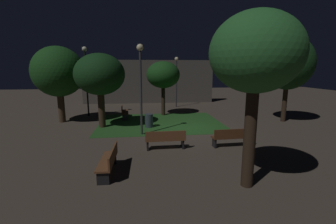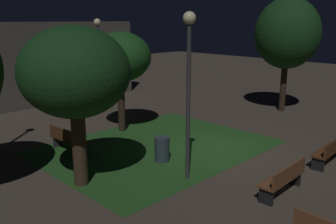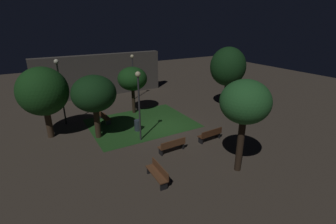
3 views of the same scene
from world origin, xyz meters
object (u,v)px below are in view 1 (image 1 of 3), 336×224
trash_bin (149,121)px  tree_lawn_side (163,75)px  lamp_post_near_wall (86,70)px  bench_front_right (165,139)px  bench_by_lamp (124,112)px  tree_back_left (58,72)px  bench_front_left (232,137)px  lamp_post_plaza_east (141,75)px  tree_right_canopy (100,75)px  tree_tall_center (255,55)px  bench_near_trees (109,160)px  tree_back_right (288,63)px  lamp_post_plaza_west (176,73)px

trash_bin → tree_lawn_side: bearing=71.6°
tree_lawn_side → lamp_post_near_wall: (-5.77, 0.37, 0.36)m
bench_front_right → bench_by_lamp: bearing=108.4°
lamp_post_near_wall → tree_back_left: bearing=-123.8°
tree_lawn_side → trash_bin: 4.75m
bench_front_right → bench_by_lamp: 7.45m
bench_front_left → lamp_post_plaza_east: lamp_post_plaza_east is taller
bench_by_lamp → trash_bin: (1.75, -2.98, -0.06)m
bench_front_left → tree_lawn_side: size_ratio=0.44×
bench_front_left → tree_right_canopy: size_ratio=0.40×
bench_front_right → bench_front_left: 3.08m
tree_tall_center → lamp_post_plaza_east: bearing=118.0°
lamp_post_plaza_east → trash_bin: 3.27m
bench_near_trees → lamp_post_near_wall: bearing=106.1°
lamp_post_plaza_east → trash_bin: size_ratio=5.78×
bench_near_trees → tree_back_right: (10.85, 6.88, 3.45)m
bench_by_lamp → lamp_post_plaza_west: size_ratio=0.39×
bench_front_right → lamp_post_plaza_east: size_ratio=0.37×
tree_right_canopy → lamp_post_plaza_east: (2.44, -1.92, 0.04)m
bench_front_left → bench_near_trees: size_ratio=1.00×
tree_back_right → trash_bin: (-9.29, -0.62, -3.51)m
tree_tall_center → lamp_post_near_wall: (-7.32, 11.69, -0.49)m
bench_front_left → bench_front_right: bearing=-180.0°
bench_front_left → tree_right_canopy: bearing=145.8°
tree_tall_center → lamp_post_plaza_west: (0.06, 15.14, -0.79)m
lamp_post_near_wall → bench_near_trees: bearing=-73.9°
tree_tall_center → tree_right_canopy: bearing=125.4°
bench_front_right → tree_back_left: bearing=136.0°
bench_front_right → tree_back_left: 9.41m
bench_front_right → lamp_post_near_wall: bearing=122.2°
bench_front_right → tree_tall_center: (2.17, -3.51, 3.47)m
bench_front_left → bench_near_trees: bearing=-157.6°
tree_right_canopy → bench_by_lamp: bearing=66.4°
bench_near_trees → trash_bin: (1.56, 6.26, -0.06)m
bench_front_left → trash_bin: bench_front_left is taller
lamp_post_plaza_west → lamp_post_near_wall: 8.15m
tree_back_left → tree_right_canopy: tree_back_left is taller
tree_lawn_side → bench_front_right: bearing=-94.6°
bench_by_lamp → tree_back_left: tree_back_left is taller
tree_tall_center → trash_bin: bearing=110.1°
bench_near_trees → bench_by_lamp: (-0.19, 9.23, 0.00)m
tree_lawn_side → lamp_post_plaza_west: (1.60, 3.82, 0.05)m
tree_tall_center → tree_back_right: tree_back_right is taller
bench_front_left → lamp_post_plaza_west: (-0.84, 11.63, 2.68)m
tree_back_left → tree_right_canopy: size_ratio=1.12×
tree_back_left → tree_right_canopy: (2.96, -1.76, -0.15)m
bench_front_left → bench_near_trees: same height
bench_front_right → bench_front_left: bearing=0.0°
tree_back_right → tree_lawn_side: bearing=159.0°
bench_by_lamp → lamp_post_near_wall: lamp_post_near_wall is taller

